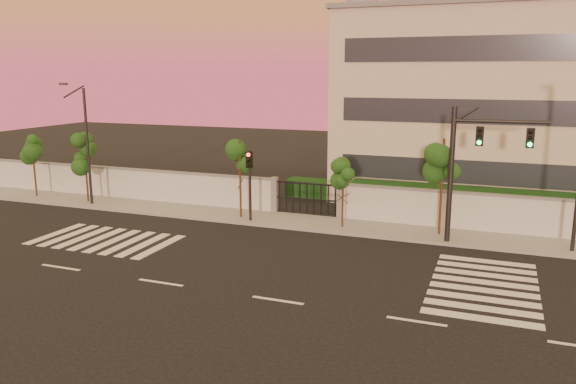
# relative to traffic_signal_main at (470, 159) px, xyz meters

# --- Properties ---
(ground) EXTENTS (120.00, 120.00, 0.00)m
(ground) POSITION_rel_traffic_signal_main_xyz_m (-5.94, -9.38, -4.20)
(ground) COLOR black
(ground) RESTS_ON ground
(sidewalk) EXTENTS (60.00, 3.00, 0.15)m
(sidewalk) POSITION_rel_traffic_signal_main_xyz_m (-5.94, 1.12, -4.13)
(sidewalk) COLOR gray
(sidewalk) RESTS_ON ground
(perimeter_wall) EXTENTS (60.00, 0.36, 2.20)m
(perimeter_wall) POSITION_rel_traffic_signal_main_xyz_m (-5.83, 2.62, -3.13)
(perimeter_wall) COLOR silver
(perimeter_wall) RESTS_ON ground
(hedge_row) EXTENTS (41.00, 4.25, 1.80)m
(hedge_row) POSITION_rel_traffic_signal_main_xyz_m (-4.77, 5.36, -3.38)
(hedge_row) COLOR black
(hedge_row) RESTS_ON ground
(institutional_building) EXTENTS (24.40, 12.40, 12.25)m
(institutional_building) POSITION_rel_traffic_signal_main_xyz_m (3.06, 12.61, 1.95)
(institutional_building) COLOR beige
(institutional_building) RESTS_ON ground
(road_markings) EXTENTS (57.00, 7.62, 0.02)m
(road_markings) POSITION_rel_traffic_signal_main_xyz_m (-7.52, -5.62, -4.19)
(road_markings) COLOR silver
(road_markings) RESTS_ON ground
(street_tree_a) EXTENTS (1.51, 1.20, 4.16)m
(street_tree_a) POSITION_rel_traffic_signal_main_xyz_m (-27.29, 0.89, -1.14)
(street_tree_a) COLOR #382314
(street_tree_a) RESTS_ON ground
(street_tree_b) EXTENTS (1.57, 1.25, 4.29)m
(street_tree_b) POSITION_rel_traffic_signal_main_xyz_m (-23.03, 0.86, -1.04)
(street_tree_b) COLOR #382314
(street_tree_b) RESTS_ON ground
(street_tree_c) EXTENTS (1.49, 1.18, 4.50)m
(street_tree_c) POSITION_rel_traffic_signal_main_xyz_m (-12.23, 0.75, -0.89)
(street_tree_c) COLOR #382314
(street_tree_c) RESTS_ON ground
(street_tree_d) EXTENTS (1.33, 1.06, 3.82)m
(street_tree_d) POSITION_rel_traffic_signal_main_xyz_m (-6.27, 0.71, -1.39)
(street_tree_d) COLOR #382314
(street_tree_d) RESTS_ON ground
(street_tree_e) EXTENTS (1.58, 1.26, 5.01)m
(street_tree_e) POSITION_rel_traffic_signal_main_xyz_m (-1.31, 1.14, -0.52)
(street_tree_e) COLOR #382314
(street_tree_e) RESTS_ON ground
(traffic_signal_main) EXTENTS (4.20, 0.40, 6.65)m
(traffic_signal_main) POSITION_rel_traffic_signal_main_xyz_m (0.00, 0.00, 0.00)
(traffic_signal_main) COLOR black
(traffic_signal_main) RESTS_ON ground
(traffic_signal_secondary) EXTENTS (0.32, 0.32, 4.10)m
(traffic_signal_secondary) POSITION_rel_traffic_signal_main_xyz_m (-11.40, 0.16, -1.60)
(traffic_signal_secondary) COLOR black
(traffic_signal_secondary) RESTS_ON ground
(streetlight_west) EXTENTS (0.45, 1.83, 7.61)m
(streetlight_west) POSITION_rel_traffic_signal_main_xyz_m (-22.41, 0.23, -0.09)
(streetlight_west) COLOR black
(streetlight_west) RESTS_ON ground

